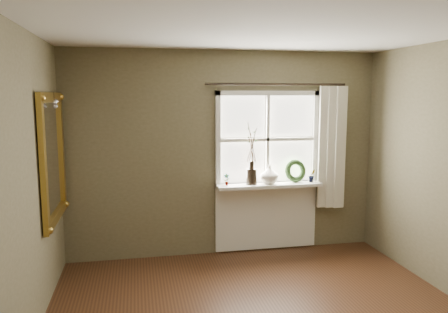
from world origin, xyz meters
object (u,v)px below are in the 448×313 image
dark_jug (252,177)px  gilt_mirror (53,157)px  wreath (295,173)px  cream_vase (269,174)px

dark_jug → gilt_mirror: bearing=-167.3°
dark_jug → wreath: (0.60, 0.04, 0.01)m
dark_jug → cream_vase: cream_vase is taller
wreath → gilt_mirror: bearing=-178.7°
cream_vase → gilt_mirror: (-2.51, -0.51, 0.36)m
dark_jug → wreath: 0.60m
wreath → cream_vase: bearing=176.7°
dark_jug → cream_vase: 0.24m
cream_vase → dark_jug: bearing=180.0°
wreath → gilt_mirror: (-2.88, -0.55, 0.37)m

